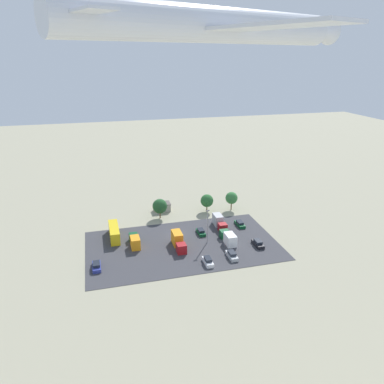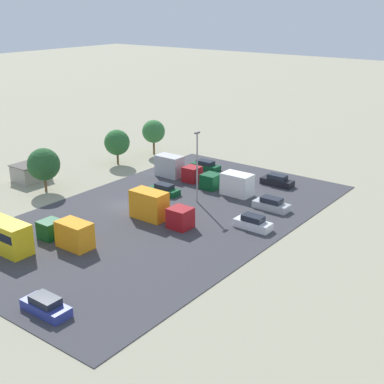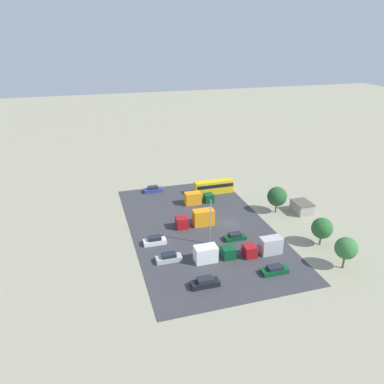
{
  "view_description": "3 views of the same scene",
  "coord_description": "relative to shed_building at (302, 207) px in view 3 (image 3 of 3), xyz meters",
  "views": [
    {
      "loc": [
        20.73,
        93.26,
        47.86
      ],
      "look_at": [
        3.04,
        27.49,
        22.86
      ],
      "focal_mm": 35.0,
      "sensor_mm": 36.0,
      "label": 1
    },
    {
      "loc": [
        46.63,
        46.71,
        25.33
      ],
      "look_at": [
        -1.67,
        10.04,
        3.57
      ],
      "focal_mm": 50.0,
      "sensor_mm": 36.0,
      "label": 2
    },
    {
      "loc": [
        -67.45,
        28.82,
        38.85
      ],
      "look_at": [
        5.14,
        7.18,
        6.46
      ],
      "focal_mm": 35.0,
      "sensor_mm": 36.0,
      "label": 3
    }
  ],
  "objects": [
    {
      "name": "parked_car_2",
      "position": [
        -11.04,
        34.52,
        -0.55
      ],
      "size": [
        1.84,
        4.73,
        1.6
      ],
      "color": "#ADB2B7",
      "rests_on": "ground"
    },
    {
      "name": "parking_lot_surface",
      "position": [
        -0.73,
        25.08,
        -1.25
      ],
      "size": [
        50.53,
        29.41,
        0.08
      ],
      "color": "#38383D",
      "rests_on": "ground"
    },
    {
      "name": "tree_apron_mid",
      "position": [
        -13.81,
        4.37,
        2.36
      ],
      "size": [
        4.14,
        4.14,
        5.73
      ],
      "color": "brown",
      "rests_on": "ground"
    },
    {
      "name": "tree_near_shed",
      "position": [
        1.86,
        5.72,
        2.66
      ],
      "size": [
        4.53,
        4.53,
        6.22
      ],
      "color": "brown",
      "rests_on": "ground"
    },
    {
      "name": "parked_car_1",
      "position": [
        -7.27,
        19.82,
        -0.62
      ],
      "size": [
        1.81,
        4.41,
        1.42
      ],
      "color": "#0C4723",
      "rests_on": "ground"
    },
    {
      "name": "shed_building",
      "position": [
        0.0,
        0.0,
        0.0
      ],
      "size": [
        5.07,
        3.91,
        2.57
      ],
      "color": "#9E998E",
      "rests_on": "ground"
    },
    {
      "name": "bus",
      "position": [
        16.61,
        15.9,
        0.6
      ],
      "size": [
        2.56,
        10.21,
        3.37
      ],
      "color": "gold",
      "rests_on": "ground"
    },
    {
      "name": "parked_truck_1",
      "position": [
        0.59,
        25.39,
        0.39
      ],
      "size": [
        2.4,
        8.42,
        3.5
      ],
      "color": "maroon",
      "rests_on": "ground"
    },
    {
      "name": "tree_apron_far",
      "position": [
        -21.96,
        5.13,
        2.76
      ],
      "size": [
        3.96,
        3.96,
        6.05
      ],
      "color": "brown",
      "rests_on": "ground"
    },
    {
      "name": "light_pole_lot_centre",
      "position": [
        -7.47,
        25.31,
        3.97
      ],
      "size": [
        0.9,
        0.28,
        9.5
      ],
      "color": "gray",
      "rests_on": "ground"
    },
    {
      "name": "parked_car_5",
      "position": [
        -4.36,
        35.8,
        -0.53
      ],
      "size": [
        1.78,
        4.5,
        1.65
      ],
      "rotation": [
        0.0,
        0.0,
        3.14
      ],
      "color": "silver",
      "rests_on": "ground"
    },
    {
      "name": "parked_truck_3",
      "position": [
        -13.0,
        26.8,
        0.18
      ],
      "size": [
        2.48,
        7.64,
        3.04
      ],
      "rotation": [
        0.0,
        0.0,
        3.14
      ],
      "color": "#0C4723",
      "rests_on": "ground"
    },
    {
      "name": "parked_car_3",
      "position": [
        -19.97,
        17.67,
        -0.61
      ],
      "size": [
        1.83,
        4.78,
        1.44
      ],
      "color": "#0C4723",
      "rests_on": "ground"
    },
    {
      "name": "parked_car_4",
      "position": [
        21.85,
        31.01,
        -0.58
      ],
      "size": [
        1.93,
        4.75,
        1.52
      ],
      "rotation": [
        0.0,
        0.0,
        3.14
      ],
      "color": "navy",
      "rests_on": "ground"
    },
    {
      "name": "parked_car_0",
      "position": [
        -19.98,
        30.48,
        -0.55
      ],
      "size": [
        1.82,
        4.8,
        1.59
      ],
      "color": "black",
      "rests_on": "ground"
    },
    {
      "name": "ground_plane",
      "position": [
        -0.73,
        18.28,
        -1.29
      ],
      "size": [
        400.0,
        400.0,
        0.0
      ],
      "primitive_type": "plane",
      "color": "gray"
    },
    {
      "name": "parked_truck_2",
      "position": [
        11.67,
        21.95,
        0.13
      ],
      "size": [
        2.35,
        7.16,
        2.93
      ],
      "rotation": [
        0.0,
        0.0,
        3.14
      ],
      "color": "#0C4723",
      "rests_on": "ground"
    },
    {
      "name": "parked_truck_0",
      "position": [
        -13.85,
        16.54,
        0.26
      ],
      "size": [
        2.32,
        7.51,
        3.22
      ],
      "color": "maroon",
      "rests_on": "ground"
    }
  ]
}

